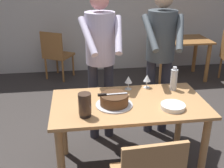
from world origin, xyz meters
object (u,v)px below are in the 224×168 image
object	(u,v)px
cake_on_platter	(114,100)
background_chair_1	(56,53)
cake_knife	(106,94)
hurricane_lamp	(85,105)
background_table	(180,48)
wine_glass_far	(128,80)
main_dining_table	(129,114)
water_bottle	(174,79)
plate_stack	(173,106)
person_standing_beside	(160,49)
person_cutting_cake	(101,52)
wine_glass_near	(147,78)

from	to	relation	value
cake_on_platter	background_chair_1	xyz separation A→B (m)	(-0.68, 2.66, -0.31)
cake_knife	hurricane_lamp	size ratio (longest dim) A/B	1.29
hurricane_lamp	background_table	world-z (taller)	hurricane_lamp
wine_glass_far	hurricane_lamp	size ratio (longest dim) A/B	0.69
main_dining_table	water_bottle	xyz separation A→B (m)	(0.51, 0.23, 0.24)
background_chair_1	cake_knife	bearing A→B (deg)	-77.08
cake_knife	background_table	world-z (taller)	cake_knife
cake_knife	plate_stack	bearing A→B (deg)	-12.03
hurricane_lamp	person_standing_beside	world-z (taller)	person_standing_beside
cake_knife	wine_glass_far	world-z (taller)	wine_glass_far
background_table	background_chair_1	distance (m)	2.27
water_bottle	cake_on_platter	bearing A→B (deg)	-157.74
wine_glass_far	cake_knife	bearing A→B (deg)	-127.87
hurricane_lamp	cake_knife	bearing A→B (deg)	38.59
wine_glass_far	background_table	distance (m)	2.50
main_dining_table	plate_stack	size ratio (longest dim) A/B	6.58
plate_stack	person_standing_beside	bearing A→B (deg)	82.34
wine_glass_far	water_bottle	bearing A→B (deg)	-9.26
person_cutting_cake	background_chair_1	xyz separation A→B (m)	(-0.62, 2.02, -0.58)
wine_glass_near	hurricane_lamp	bearing A→B (deg)	-142.18
wine_glass_near	person_cutting_cake	size ratio (longest dim) A/B	0.08
background_table	background_chair_1	bearing A→B (deg)	173.76
background_chair_1	plate_stack	bearing A→B (deg)	-66.76
cake_knife	main_dining_table	bearing A→B (deg)	11.70
cake_knife	hurricane_lamp	xyz separation A→B (m)	(-0.20, -0.16, -0.01)
water_bottle	person_standing_beside	world-z (taller)	person_standing_beside
background_table	cake_on_platter	bearing A→B (deg)	-123.06
wine_glass_far	background_chair_1	world-z (taller)	background_chair_1
plate_stack	water_bottle	size ratio (longest dim) A/B	0.88
wine_glass_far	water_bottle	size ratio (longest dim) A/B	0.58
wine_glass_near	person_cutting_cake	xyz separation A→B (m)	(-0.46, 0.28, 0.22)
wine_glass_far	person_cutting_cake	size ratio (longest dim) A/B	0.08
main_dining_table	wine_glass_far	distance (m)	0.38
wine_glass_near	background_table	size ratio (longest dim) A/B	0.14
main_dining_table	background_table	size ratio (longest dim) A/B	1.45
hurricane_lamp	person_standing_beside	xyz separation A→B (m)	(0.89, 0.83, 0.22)
cake_on_platter	person_standing_beside	world-z (taller)	person_standing_beside
cake_on_platter	plate_stack	distance (m)	0.53
background_table	plate_stack	bearing A→B (deg)	-112.57
plate_stack	person_cutting_cake	world-z (taller)	person_cutting_cake
cake_on_platter	person_cutting_cake	bearing A→B (deg)	95.32
person_cutting_cake	background_table	bearing A→B (deg)	47.43
wine_glass_near	person_standing_beside	distance (m)	0.44
person_cutting_cake	hurricane_lamp	bearing A→B (deg)	-104.88
wine_glass_far	hurricane_lamp	bearing A→B (deg)	-132.87
wine_glass_near	person_standing_beside	bearing A→B (deg)	54.25
cake_on_platter	person_cutting_cake	world-z (taller)	person_cutting_cake
wine_glass_near	water_bottle	bearing A→B (deg)	-18.93
person_standing_beside	background_table	xyz separation A→B (m)	(0.95, 1.74, -0.50)
water_bottle	main_dining_table	bearing A→B (deg)	-156.01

